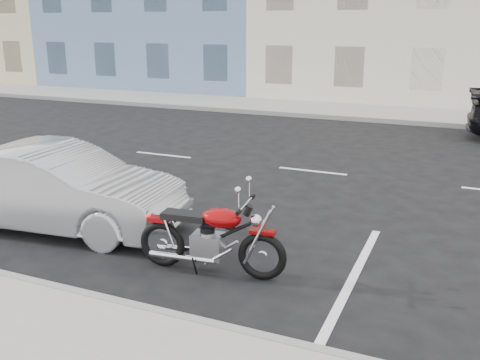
# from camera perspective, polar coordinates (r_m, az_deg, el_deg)

# --- Properties ---
(ground) EXTENTS (120.00, 120.00, 0.00)m
(ground) POSITION_cam_1_polar(r_m,az_deg,el_deg) (12.09, 16.88, -0.09)
(ground) COLOR black
(ground) RESTS_ON ground
(sidewalk_far) EXTENTS (80.00, 3.40, 0.15)m
(sidewalk_far) POSITION_cam_1_polar(r_m,az_deg,el_deg) (21.44, 6.44, 7.65)
(sidewalk_far) COLOR gray
(sidewalk_far) RESTS_ON ground
(curb_far) EXTENTS (80.00, 0.12, 0.16)m
(curb_far) POSITION_cam_1_polar(r_m,az_deg,el_deg) (19.84, 4.98, 7.00)
(curb_far) COLOR gray
(curb_far) RESTS_ON ground
(motorcycle) EXTENTS (2.09, 0.69, 1.05)m
(motorcycle) POSITION_cam_1_polar(r_m,az_deg,el_deg) (7.03, 2.61, -7.07)
(motorcycle) COLOR black
(motorcycle) RESTS_ON ground
(sedan_silver) EXTENTS (4.36, 1.93, 1.39)m
(sedan_silver) POSITION_cam_1_polar(r_m,az_deg,el_deg) (9.22, -18.98, -0.80)
(sedan_silver) COLOR #A2A4AA
(sedan_silver) RESTS_ON ground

